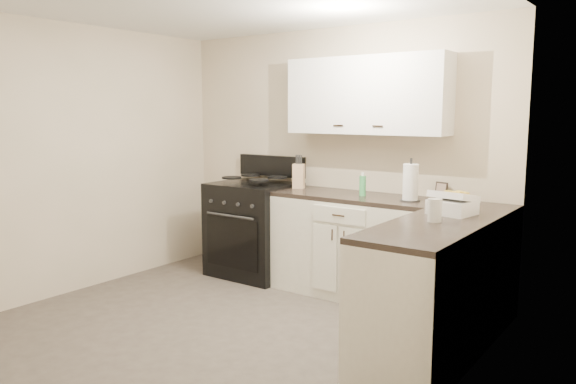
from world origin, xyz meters
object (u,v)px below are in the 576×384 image
Objects in this scene: stove at (255,231)px; paper_towel at (411,183)px; knife_block at (299,176)px; countertop_grill at (452,207)px; wicker_basket at (457,201)px.

paper_towel is (1.72, -0.00, 0.64)m from stove.
stove is 0.78m from knife_block.
stove is 3.45× the size of countertop_grill.
knife_block is at bearing 176.05° from wicker_basket.
countertop_grill is at bearing -75.86° from wicker_basket.
stove is at bearing 179.96° from paper_towel.
wicker_basket is 0.40m from countertop_grill.
stove is 4.18× the size of knife_block.
stove is at bearing 167.99° from knife_block.
knife_block is 1.23m from paper_towel.
paper_towel reaches higher than wicker_basket.
wicker_basket is (1.64, -0.11, -0.08)m from knife_block.
paper_towel is 1.22× the size of wicker_basket.
paper_towel is at bearing 177.75° from wicker_basket.
countertop_grill is (2.23, -0.41, 0.53)m from stove.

